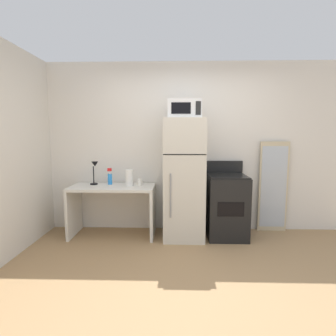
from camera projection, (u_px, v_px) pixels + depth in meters
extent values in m
plane|color=#9E7A51|center=(192.00, 285.00, 2.68)|extent=(12.00, 12.00, 0.00)
cube|color=silver|center=(186.00, 148.00, 4.21)|extent=(5.00, 0.10, 2.60)
cube|color=silver|center=(113.00, 187.00, 3.95)|extent=(1.23, 0.59, 0.04)
cube|color=silver|center=(74.00, 212.00, 4.01)|extent=(0.04, 0.59, 0.71)
cube|color=silver|center=(153.00, 212.00, 3.97)|extent=(0.04, 0.59, 0.71)
cylinder|color=black|center=(94.00, 184.00, 4.06)|extent=(0.11, 0.11, 0.02)
cylinder|color=black|center=(94.00, 175.00, 4.04)|extent=(0.02, 0.02, 0.26)
cone|color=black|center=(95.00, 164.00, 4.00)|extent=(0.10, 0.10, 0.08)
cylinder|color=#2D8CEA|center=(110.00, 179.00, 4.06)|extent=(0.06, 0.06, 0.16)
cylinder|color=white|center=(110.00, 173.00, 4.05)|extent=(0.02, 0.02, 0.04)
cube|color=red|center=(110.00, 170.00, 4.03)|extent=(0.06, 0.03, 0.04)
cylinder|color=white|center=(129.00, 178.00, 3.95)|extent=(0.11, 0.11, 0.24)
cylinder|color=white|center=(140.00, 182.00, 3.99)|extent=(0.08, 0.08, 0.09)
cube|color=beige|center=(184.00, 179.00, 3.88)|extent=(0.58, 0.64, 1.72)
cube|color=black|center=(185.00, 155.00, 3.51)|extent=(0.57, 0.00, 0.01)
cylinder|color=gray|center=(171.00, 196.00, 3.57)|extent=(0.02, 0.02, 0.60)
cube|color=silver|center=(184.00, 109.00, 3.73)|extent=(0.46, 0.34, 0.26)
cube|color=black|center=(181.00, 108.00, 3.56)|extent=(0.26, 0.01, 0.15)
cube|color=black|center=(198.00, 108.00, 3.56)|extent=(0.07, 0.01, 0.18)
cube|color=black|center=(227.00, 207.00, 3.93)|extent=(0.56, 0.60, 0.90)
cube|color=black|center=(227.00, 176.00, 3.87)|extent=(0.54, 0.58, 0.02)
cube|color=black|center=(224.00, 167.00, 4.14)|extent=(0.56, 0.04, 0.18)
cube|color=black|center=(231.00, 209.00, 3.62)|extent=(0.36, 0.01, 0.20)
cube|color=#C6B793|center=(273.00, 187.00, 4.13)|extent=(0.44, 0.03, 1.40)
cube|color=#B2BCC6|center=(274.00, 187.00, 4.12)|extent=(0.39, 0.00, 1.26)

